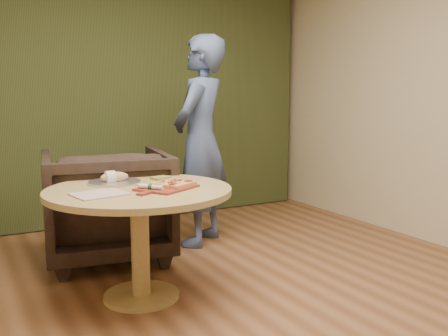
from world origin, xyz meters
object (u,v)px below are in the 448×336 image
cutlery_roll (151,187)px  armchair (107,199)px  pedestal_table (139,209)px  serving_tray (115,182)px  bread_roll (113,177)px  person_standing (201,141)px  pizza_paddle (166,188)px  flatbread_pizza (174,184)px

cutlery_roll → armchair: (0.01, 1.06, -0.28)m
pedestal_table → armchair: (0.04, 0.91, -0.11)m
serving_tray → bread_roll: size_ratio=1.84×
serving_tray → person_standing: size_ratio=0.19×
pizza_paddle → cutlery_roll: 0.12m
cutlery_roll → pizza_paddle: bearing=-25.7°
pedestal_table → person_standing: size_ratio=0.65×
flatbread_pizza → bread_roll: bearing=130.7°
flatbread_pizza → cutlery_roll: 0.18m
pedestal_table → armchair: armchair is taller
cutlery_roll → serving_tray: 0.41m
serving_tray → cutlery_roll: bearing=-73.8°
bread_roll → armchair: size_ratio=0.19×
armchair → bread_roll: bearing=87.6°
person_standing → pedestal_table: bearing=4.6°
pizza_paddle → bread_roll: (-0.24, 0.37, 0.04)m
flatbread_pizza → person_standing: person_standing is taller
pizza_paddle → flatbread_pizza: flatbread_pizza is taller
serving_tray → flatbread_pizza: bearing=-50.1°
person_standing → armchair: bearing=-39.6°
pizza_paddle → serving_tray: bearing=91.6°
flatbread_pizza → serving_tray: bearing=129.9°
pedestal_table → cutlery_roll: (0.03, -0.15, 0.17)m
cutlery_roll → person_standing: 1.41m
pedestal_table → person_standing: 1.35m
bread_roll → pizza_paddle: bearing=-57.3°
cutlery_roll → bread_roll: 0.41m
flatbread_pizza → pedestal_table: bearing=153.4°
flatbread_pizza → armchair: bearing=99.3°
pizza_paddle → pedestal_table: bearing=109.0°
bread_roll → pedestal_table: bearing=-68.7°
pedestal_table → serving_tray: serving_tray is taller
flatbread_pizza → person_standing: 1.27m
pizza_paddle → serving_tray: 0.43m
pedestal_table → armchair: 0.92m
cutlery_roll → serving_tray: (-0.11, 0.39, -0.02)m
pedestal_table → flatbread_pizza: (0.20, -0.10, 0.17)m
pedestal_table → pizza_paddle: pizza_paddle is taller
cutlery_roll → bread_roll: bread_roll is taller
pizza_paddle → armchair: 1.07m
cutlery_roll → person_standing: (0.88, 1.09, 0.16)m
cutlery_roll → bread_roll: bearing=68.7°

